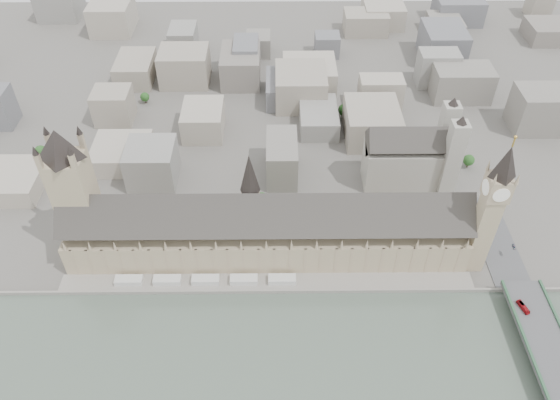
{
  "coord_description": "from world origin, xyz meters",
  "views": [
    {
      "loc": [
        6.77,
        -234.41,
        282.7
      ],
      "look_at": [
        9.05,
        42.06,
        29.44
      ],
      "focal_mm": 35.0,
      "sensor_mm": 36.0,
      "label": 1
    }
  ],
  "objects_px": {
    "victoria_tower": "(73,188)",
    "westminster_abbey": "(412,157)",
    "car_approach": "(514,247)",
    "palace_of_westminster": "(267,230)",
    "elizabeth_tower": "(492,202)",
    "red_bus_north": "(523,307)"
  },
  "relations": [
    {
      "from": "victoria_tower",
      "to": "westminster_abbey",
      "type": "bearing_deg",
      "value": 16.5
    },
    {
      "from": "car_approach",
      "to": "victoria_tower",
      "type": "bearing_deg",
      "value": -179.87
    },
    {
      "from": "palace_of_westminster",
      "to": "victoria_tower",
      "type": "bearing_deg",
      "value": 177.04
    },
    {
      "from": "palace_of_westminster",
      "to": "victoria_tower",
      "type": "xyz_separation_m",
      "value": [
        -122.0,
        6.3,
        32.5
      ]
    },
    {
      "from": "palace_of_westminster",
      "to": "elizabeth_tower",
      "type": "height_order",
      "value": "elizabeth_tower"
    },
    {
      "from": "red_bus_north",
      "to": "car_approach",
      "type": "bearing_deg",
      "value": 60.61
    },
    {
      "from": "elizabeth_tower",
      "to": "westminster_abbey",
      "type": "xyz_separation_m",
      "value": [
        -27.08,
        87.0,
        -33.01
      ]
    },
    {
      "from": "elizabeth_tower",
      "to": "car_approach",
      "type": "height_order",
      "value": "elizabeth_tower"
    },
    {
      "from": "palace_of_westminster",
      "to": "victoria_tower",
      "type": "distance_m",
      "value": 126.41
    },
    {
      "from": "westminster_abbey",
      "to": "car_approach",
      "type": "relative_size",
      "value": 14.79
    },
    {
      "from": "car_approach",
      "to": "elizabeth_tower",
      "type": "bearing_deg",
      "value": -165.72
    },
    {
      "from": "red_bus_north",
      "to": "car_approach",
      "type": "xyz_separation_m",
      "value": [
        10.88,
        49.89,
        -0.79
      ]
    },
    {
      "from": "westminster_abbey",
      "to": "car_approach",
      "type": "bearing_deg",
      "value": -55.38
    },
    {
      "from": "victoria_tower",
      "to": "car_approach",
      "type": "distance_m",
      "value": 292.46
    },
    {
      "from": "red_bus_north",
      "to": "car_approach",
      "type": "distance_m",
      "value": 51.06
    },
    {
      "from": "elizabeth_tower",
      "to": "car_approach",
      "type": "bearing_deg",
      "value": 11.77
    },
    {
      "from": "red_bus_north",
      "to": "car_approach",
      "type": "height_order",
      "value": "red_bus_north"
    },
    {
      "from": "elizabeth_tower",
      "to": "westminster_abbey",
      "type": "bearing_deg",
      "value": 107.29
    },
    {
      "from": "victoria_tower",
      "to": "palace_of_westminster",
      "type": "bearing_deg",
      "value": -2.96
    },
    {
      "from": "red_bus_north",
      "to": "palace_of_westminster",
      "type": "bearing_deg",
      "value": 143.3
    },
    {
      "from": "elizabeth_tower",
      "to": "victoria_tower",
      "type": "height_order",
      "value": "elizabeth_tower"
    },
    {
      "from": "westminster_abbey",
      "to": "elizabeth_tower",
      "type": "bearing_deg",
      "value": -72.71
    }
  ]
}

